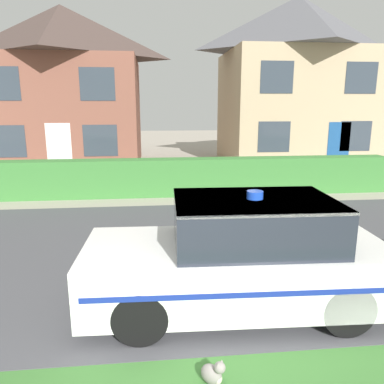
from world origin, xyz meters
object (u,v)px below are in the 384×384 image
object	(u,v)px
house_left	(65,86)
wheelie_bin	(271,175)
cat	(213,373)
house_right	(295,81)
police_car	(240,258)

from	to	relation	value
house_left	wheelie_bin	distance (m)	10.81
cat	house_right	bearing A→B (deg)	110.86
cat	wheelie_bin	bearing A→B (deg)	112.89
house_left	house_right	size ratio (longest dim) A/B	0.92
police_car	cat	size ratio (longest dim) A/B	12.02
police_car	house_left	world-z (taller)	house_left
police_car	cat	distance (m)	1.68
house_left	house_right	world-z (taller)	house_right
house_right	wheelie_bin	bearing A→B (deg)	-115.82
cat	house_left	distance (m)	16.43
police_car	wheelie_bin	world-z (taller)	police_car
house_right	wheelie_bin	xyz separation A→B (m)	(-3.08, -6.37, -3.47)
police_car	house_right	distance (m)	15.23
police_car	wheelie_bin	distance (m)	7.84
house_left	wheelie_bin	size ratio (longest dim) A/B	7.07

